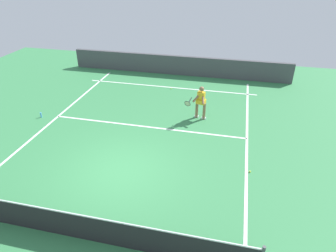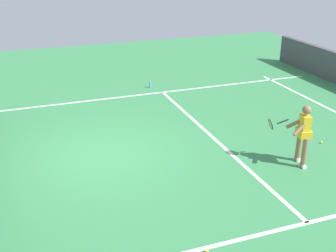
{
  "view_description": "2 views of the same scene",
  "coord_description": "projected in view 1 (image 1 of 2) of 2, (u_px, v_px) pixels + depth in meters",
  "views": [
    {
      "loc": [
        -3.55,
        7.81,
        6.56
      ],
      "look_at": [
        -1.36,
        -1.5,
        1.12
      ],
      "focal_mm": 32.32,
      "sensor_mm": 36.0,
      "label": 1
    },
    {
      "loc": [
        -9.87,
        1.82,
        5.03
      ],
      "look_at": [
        -1.13,
        -1.37,
        1.07
      ],
      "focal_mm": 45.47,
      "sensor_mm": 36.0,
      "label": 2
    }
  ],
  "objects": [
    {
      "name": "court_back_wall",
      "position": [
        178.0,
        65.0,
        18.72
      ],
      "size": [
        13.58,
        0.24,
        1.18
      ],
      "primitive_type": "cube",
      "color": "#47474C",
      "rests_on": "ground"
    },
    {
      "name": "court_net",
      "position": [
        77.0,
        226.0,
        7.8
      ],
      "size": [
        9.26,
        0.08,
        0.98
      ],
      "color": "#4C4C51",
      "rests_on": "ground"
    },
    {
      "name": "sideline_right_marking",
      "position": [
        14.0,
        154.0,
        11.41
      ],
      "size": [
        0.1,
        18.58,
        0.01
      ],
      "primitive_type": "cube",
      "color": "white",
      "rests_on": "ground"
    },
    {
      "name": "ground_plane",
      "position": [
        120.0,
        170.0,
        10.56
      ],
      "size": [
        26.75,
        26.75,
        0.0
      ],
      "primitive_type": "plane",
      "color": "#38844C"
    },
    {
      "name": "sideline_left_marking",
      "position": [
        246.0,
        189.0,
        9.7
      ],
      "size": [
        0.1,
        18.58,
        0.01
      ],
      "primitive_type": "cube",
      "color": "white",
      "rests_on": "ground"
    },
    {
      "name": "tennis_player",
      "position": [
        201.0,
        101.0,
        13.49
      ],
      "size": [
        0.93,
        0.89,
        1.55
      ],
      "color": "#8C6647",
      "rests_on": "ground"
    },
    {
      "name": "service_line_marking",
      "position": [
        146.0,
        127.0,
        13.22
      ],
      "size": [
        8.58,
        0.1,
        0.01
      ],
      "primitive_type": "cube",
      "color": "white",
      "rests_on": "ground"
    },
    {
      "name": "tennis_ball_near",
      "position": [
        171.0,
        88.0,
        16.92
      ],
      "size": [
        0.07,
        0.07,
        0.07
      ],
      "primitive_type": "sphere",
      "color": "#D1E533",
      "rests_on": "ground"
    },
    {
      "name": "baseline_marking",
      "position": [
        170.0,
        87.0,
        17.15
      ],
      "size": [
        9.58,
        0.1,
        0.01
      ],
      "primitive_type": "cube",
      "color": "white",
      "rests_on": "ground"
    },
    {
      "name": "tennis_ball_far",
      "position": [
        188.0,
        104.0,
        15.17
      ],
      "size": [
        0.07,
        0.07,
        0.07
      ],
      "primitive_type": "sphere",
      "color": "#D1E533",
      "rests_on": "ground"
    },
    {
      "name": "water_bottle",
      "position": [
        41.0,
        115.0,
        13.93
      ],
      "size": [
        0.07,
        0.07,
        0.24
      ],
      "primitive_type": "cylinder",
      "color": "#4C9EE5",
      "rests_on": "ground"
    },
    {
      "name": "tennis_ball_mid",
      "position": [
        250.0,
        172.0,
        10.43
      ],
      "size": [
        0.07,
        0.07,
        0.07
      ],
      "primitive_type": "sphere",
      "color": "#D1E533",
      "rests_on": "ground"
    }
  ]
}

